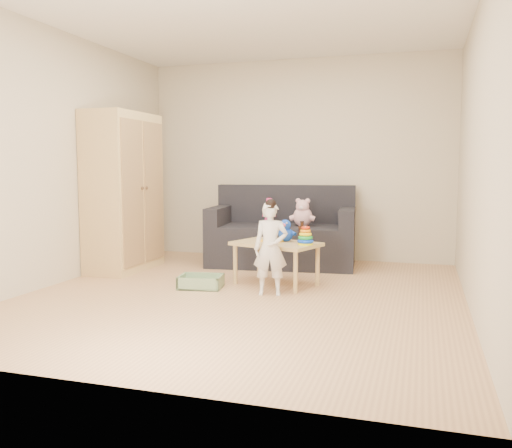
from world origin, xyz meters
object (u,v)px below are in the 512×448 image
(wardrobe, at_px, (124,192))
(toddler, at_px, (271,250))
(play_table, at_px, (276,263))
(sofa, at_px, (282,245))

(wardrobe, xyz_separation_m, toddler, (1.98, -0.72, -0.48))
(wardrobe, distance_m, play_table, 2.06)
(wardrobe, bearing_deg, play_table, -8.41)
(wardrobe, xyz_separation_m, sofa, (1.69, 0.83, -0.67))
(wardrobe, distance_m, sofa, 2.00)
(sofa, xyz_separation_m, play_table, (0.23, -1.11, -0.03))
(wardrobe, height_order, play_table, wardrobe)
(sofa, bearing_deg, toddler, -85.42)
(play_table, height_order, toddler, toddler)
(play_table, relative_size, toddler, 0.98)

